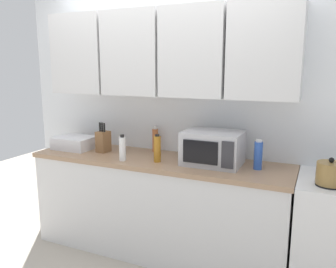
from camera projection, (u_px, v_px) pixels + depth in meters
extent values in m
cube|color=white|center=(173.00, 110.00, 3.27)|extent=(3.23, 0.06, 2.60)
cube|color=silver|center=(84.00, 55.00, 3.36)|extent=(0.56, 0.33, 0.75)
cube|color=silver|center=(136.00, 54.00, 3.12)|extent=(0.56, 0.33, 0.75)
cube|color=silver|center=(195.00, 53.00, 2.89)|extent=(0.56, 0.33, 0.75)
cube|color=silver|center=(266.00, 51.00, 2.66)|extent=(0.56, 0.33, 0.75)
cube|color=silver|center=(158.00, 208.00, 3.15)|extent=(2.33, 0.60, 0.86)
cube|color=#9E7A5B|center=(158.00, 160.00, 3.06)|extent=(2.36, 0.63, 0.04)
cylinder|color=black|center=(329.00, 185.00, 2.35)|extent=(0.18, 0.18, 0.01)
cylinder|color=black|center=(329.00, 174.00, 2.60)|extent=(0.18, 0.18, 0.01)
cylinder|color=olive|center=(330.00, 173.00, 2.33)|extent=(0.18, 0.18, 0.15)
sphere|color=black|center=(332.00, 160.00, 2.32)|extent=(0.04, 0.04, 0.04)
cube|color=#B7B7BC|center=(213.00, 148.00, 2.85)|extent=(0.48, 0.36, 0.28)
cube|color=black|center=(200.00, 152.00, 2.71)|extent=(0.29, 0.01, 0.18)
cube|color=#2D2D33|center=(227.00, 155.00, 2.62)|extent=(0.10, 0.01, 0.21)
cube|color=silver|center=(75.00, 143.00, 3.42)|extent=(0.38, 0.30, 0.12)
cube|color=brown|center=(103.00, 142.00, 3.27)|extent=(0.11, 0.13, 0.20)
cylinder|color=black|center=(100.00, 127.00, 3.25)|extent=(0.02, 0.02, 0.09)
cylinder|color=black|center=(102.00, 127.00, 3.24)|extent=(0.02, 0.02, 0.09)
cylinder|color=black|center=(104.00, 127.00, 3.23)|extent=(0.02, 0.02, 0.08)
cylinder|color=white|center=(122.00, 149.00, 2.96)|extent=(0.06, 0.06, 0.21)
cylinder|color=black|center=(122.00, 136.00, 2.94)|extent=(0.03, 0.03, 0.02)
cylinder|color=silver|center=(122.00, 146.00, 3.20)|extent=(0.05, 0.05, 0.16)
cylinder|color=silver|center=(122.00, 137.00, 3.18)|extent=(0.04, 0.04, 0.02)
cylinder|color=#AD701E|center=(157.00, 149.00, 2.92)|extent=(0.06, 0.06, 0.23)
cylinder|color=black|center=(157.00, 135.00, 2.90)|extent=(0.04, 0.04, 0.02)
cylinder|color=#BC6638|center=(155.00, 140.00, 3.29)|extent=(0.06, 0.06, 0.22)
cylinder|color=silver|center=(155.00, 128.00, 3.26)|extent=(0.04, 0.04, 0.03)
cylinder|color=#2D56B7|center=(258.00, 156.00, 2.71)|extent=(0.07, 0.07, 0.22)
cylinder|color=silver|center=(259.00, 141.00, 2.69)|extent=(0.04, 0.04, 0.02)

